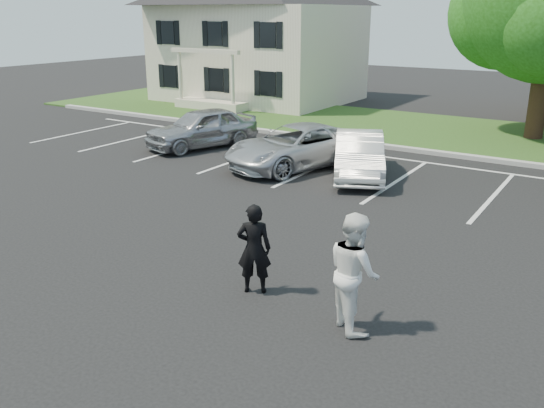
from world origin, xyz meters
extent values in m
plane|color=black|center=(0.00, 0.00, 0.00)|extent=(90.00, 90.00, 0.00)
cube|color=gray|center=(0.00, 12.00, 0.07)|extent=(40.00, 0.30, 0.15)
cube|color=#254519|center=(0.00, 16.00, 0.04)|extent=(44.00, 8.00, 0.08)
cube|color=silver|center=(-14.00, 8.00, 0.01)|extent=(0.12, 5.20, 0.01)
cube|color=silver|center=(-11.20, 8.00, 0.01)|extent=(0.12, 5.20, 0.01)
cube|color=silver|center=(-8.40, 8.00, 0.01)|extent=(0.12, 5.20, 0.01)
cube|color=silver|center=(-5.60, 8.00, 0.01)|extent=(0.12, 5.20, 0.01)
cube|color=silver|center=(-2.80, 8.00, 0.01)|extent=(0.12, 5.20, 0.01)
cube|color=silver|center=(0.00, 8.00, 0.01)|extent=(0.12, 5.20, 0.01)
cube|color=silver|center=(2.80, 8.00, 0.01)|extent=(0.12, 5.20, 0.01)
cube|color=silver|center=(1.40, 10.70, 0.01)|extent=(34.00, 0.12, 0.01)
cube|color=beige|center=(-13.00, 20.00, 2.60)|extent=(10.00, 8.00, 5.20)
cube|color=beige|center=(-13.00, 15.70, 0.25)|extent=(4.00, 1.60, 0.50)
cylinder|color=beige|center=(-14.70, 15.10, 1.35)|extent=(0.18, 0.18, 2.70)
cylinder|color=beige|center=(-11.30, 15.10, 1.35)|extent=(0.18, 0.18, 2.70)
cube|color=beige|center=(-13.00, 15.10, 3.00)|extent=(4.20, 0.25, 0.20)
cube|color=black|center=(-13.00, 15.98, 1.50)|extent=(0.90, 0.06, 1.20)
cube|color=black|center=(-13.00, 15.98, 3.80)|extent=(0.90, 0.06, 1.20)
cube|color=black|center=(-13.65, 15.98, 1.50)|extent=(0.32, 0.05, 1.25)
cube|color=black|center=(-12.35, 15.98, 1.50)|extent=(0.32, 0.05, 1.25)
cylinder|color=black|center=(2.40, 16.64, 1.60)|extent=(0.70, 0.70, 3.20)
sphere|color=#1C4F0E|center=(0.70, 17.04, 4.80)|extent=(4.40, 4.40, 4.40)
imported|color=black|center=(0.42, -0.26, 0.84)|extent=(0.73, 0.65, 1.68)
imported|color=white|center=(2.44, -0.43, 0.97)|extent=(1.19, 1.17, 1.94)
imported|color=#AAAAAF|center=(-7.90, 8.49, 0.73)|extent=(3.07, 4.64, 1.47)
imported|color=#B9BBC1|center=(-3.43, 7.85, 0.69)|extent=(3.85, 5.43, 1.37)
imported|color=silver|center=(-1.23, 7.89, 0.67)|extent=(3.05, 4.31, 1.35)
camera|label=1|loc=(5.79, -8.07, 4.84)|focal=38.00mm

